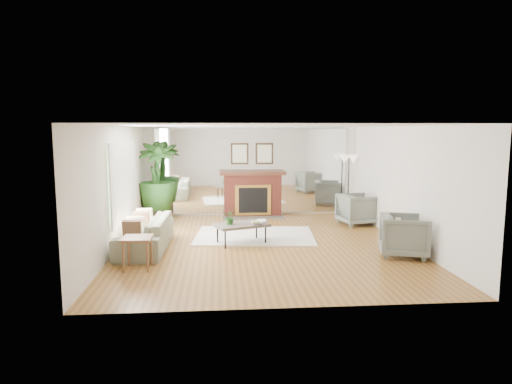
{
  "coord_description": "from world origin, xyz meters",
  "views": [
    {
      "loc": [
        -0.94,
        -9.4,
        2.41
      ],
      "look_at": [
        -0.12,
        0.6,
        1.05
      ],
      "focal_mm": 32.0,
      "sensor_mm": 36.0,
      "label": 1
    }
  ],
  "objects": [
    {
      "name": "wall_left",
      "position": [
        -2.99,
        0.0,
        1.25
      ],
      "size": [
        0.02,
        7.0,
        2.5
      ],
      "primitive_type": "cube",
      "color": "silver",
      "rests_on": "ground"
    },
    {
      "name": "window_panel",
      "position": [
        -2.96,
        0.4,
        1.35
      ],
      "size": [
        0.04,
        2.4,
        1.5
      ],
      "primitive_type": "cube",
      "color": "#B2E09E",
      "rests_on": "wall_left"
    },
    {
      "name": "wall_back",
      "position": [
        0.0,
        3.49,
        1.25
      ],
      "size": [
        6.0,
        0.02,
        2.5
      ],
      "primitive_type": "cube",
      "color": "silver",
      "rests_on": "ground"
    },
    {
      "name": "ground",
      "position": [
        0.0,
        0.0,
        0.0
      ],
      "size": [
        7.0,
        7.0,
        0.0
      ],
      "primitive_type": "plane",
      "color": "brown",
      "rests_on": "ground"
    },
    {
      "name": "mirror_panel",
      "position": [
        0.0,
        3.47,
        1.25
      ],
      "size": [
        5.4,
        0.04,
        2.4
      ],
      "primitive_type": "cube",
      "color": "silver",
      "rests_on": "wall_back"
    },
    {
      "name": "area_rug",
      "position": [
        -0.14,
        0.77,
        0.01
      ],
      "size": [
        2.83,
        2.14,
        0.03
      ],
      "primitive_type": "cube",
      "rotation": [
        0.0,
        0.0,
        -0.09
      ],
      "color": "white",
      "rests_on": "ground"
    },
    {
      "name": "potted_ficus",
      "position": [
        -2.6,
        2.8,
        1.13
      ],
      "size": [
        1.12,
        1.12,
        2.11
      ],
      "color": "black",
      "rests_on": "ground"
    },
    {
      "name": "tabletop_plant",
      "position": [
        -0.71,
        0.05,
        0.6
      ],
      "size": [
        0.34,
        0.31,
        0.31
      ],
      "primitive_type": "imported",
      "rotation": [
        0.0,
        0.0,
        -0.27
      ],
      "color": "#295820",
      "rests_on": "coffee_table"
    },
    {
      "name": "floor_lamp",
      "position": [
        2.7,
        3.1,
        1.47
      ],
      "size": [
        0.56,
        0.31,
        1.72
      ],
      "color": "black",
      "rests_on": "ground"
    },
    {
      "name": "wall_right",
      "position": [
        2.99,
        0.0,
        1.25
      ],
      "size": [
        0.02,
        7.0,
        2.5
      ],
      "primitive_type": "cube",
      "color": "silver",
      "rests_on": "ground"
    },
    {
      "name": "fireplace",
      "position": [
        0.0,
        3.26,
        0.66
      ],
      "size": [
        1.85,
        0.83,
        2.05
      ],
      "color": "maroon",
      "rests_on": "ground"
    },
    {
      "name": "coffee_table",
      "position": [
        -0.47,
        0.09,
        0.4
      ],
      "size": [
        1.25,
        0.98,
        0.44
      ],
      "rotation": [
        0.0,
        0.0,
        0.35
      ],
      "color": "#585046",
      "rests_on": "ground"
    },
    {
      "name": "armchair_back",
      "position": [
        2.6,
        1.89,
        0.4
      ],
      "size": [
        1.02,
        1.0,
        0.79
      ],
      "primitive_type": "imported",
      "rotation": [
        0.0,
        0.0,
        1.77
      ],
      "color": "slate",
      "rests_on": "ground"
    },
    {
      "name": "book",
      "position": [
        -0.11,
        0.34,
        0.45
      ],
      "size": [
        0.2,
        0.27,
        0.02
      ],
      "primitive_type": "imported",
      "rotation": [
        0.0,
        0.0,
        0.04
      ],
      "color": "brown",
      "rests_on": "coffee_table"
    },
    {
      "name": "fruit_bowl",
      "position": [
        -0.16,
        0.01,
        0.47
      ],
      "size": [
        0.27,
        0.27,
        0.06
      ],
      "primitive_type": "imported",
      "rotation": [
        0.0,
        0.0,
        0.11
      ],
      "color": "brown",
      "rests_on": "coffee_table"
    },
    {
      "name": "sofa",
      "position": [
        -2.45,
        -0.17,
        0.33
      ],
      "size": [
        0.93,
        2.26,
        0.65
      ],
      "primitive_type": "imported",
      "rotation": [
        0.0,
        0.0,
        -1.59
      ],
      "color": "gray",
      "rests_on": "ground"
    },
    {
      "name": "side_table",
      "position": [
        -2.36,
        -1.55,
        0.48
      ],
      "size": [
        0.51,
        0.51,
        0.57
      ],
      "rotation": [
        0.0,
        0.0,
        -0.02
      ],
      "color": "brown",
      "rests_on": "ground"
    },
    {
      "name": "armchair_front",
      "position": [
        2.6,
        -1.11,
        0.4
      ],
      "size": [
        1.09,
        1.08,
        0.81
      ],
      "primitive_type": "imported",
      "rotation": [
        0.0,
        0.0,
        1.29
      ],
      "color": "slate",
      "rests_on": "ground"
    }
  ]
}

